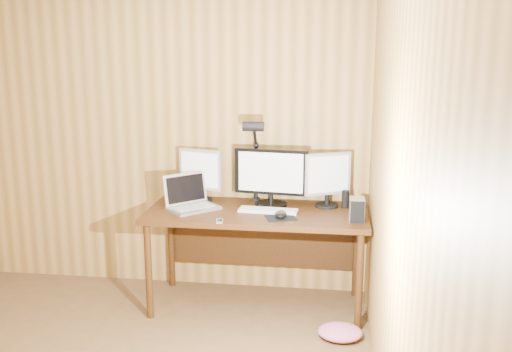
% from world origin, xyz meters
% --- Properties ---
extents(room_shell, '(4.00, 4.00, 4.00)m').
position_xyz_m(room_shell, '(0.00, 0.00, 1.25)').
color(room_shell, brown).
rests_on(room_shell, ground).
extents(desk, '(1.60, 0.70, 0.75)m').
position_xyz_m(desk, '(0.93, 1.70, 0.63)').
color(desk, '#361D0B').
rests_on(desk, floor).
extents(monitor_center, '(0.55, 0.24, 0.43)m').
position_xyz_m(monitor_center, '(1.02, 1.77, 0.97)').
color(monitor_center, black).
rests_on(monitor_center, desk).
extents(monitor_left, '(0.35, 0.17, 0.40)m').
position_xyz_m(monitor_left, '(0.47, 1.84, 0.97)').
color(monitor_left, black).
rests_on(monitor_left, desk).
extents(monitor_right, '(0.34, 0.18, 0.41)m').
position_xyz_m(monitor_right, '(1.43, 1.80, 0.97)').
color(monitor_right, black).
rests_on(monitor_right, desk).
extents(laptop, '(0.44, 0.43, 0.25)m').
position_xyz_m(laptop, '(0.43, 1.64, 0.81)').
color(laptop, silver).
rests_on(laptop, desk).
extents(keyboard, '(0.43, 0.16, 0.02)m').
position_xyz_m(keyboard, '(1.01, 1.61, 0.76)').
color(keyboard, white).
rests_on(keyboard, desk).
extents(mousepad, '(0.25, 0.22, 0.00)m').
position_xyz_m(mousepad, '(1.12, 1.47, 0.75)').
color(mousepad, black).
rests_on(mousepad, desk).
extents(mouse, '(0.09, 0.13, 0.04)m').
position_xyz_m(mouse, '(1.12, 1.47, 0.78)').
color(mouse, black).
rests_on(mouse, mousepad).
extents(hard_drive, '(0.10, 0.15, 0.16)m').
position_xyz_m(hard_drive, '(1.64, 1.47, 0.83)').
color(hard_drive, silver).
rests_on(hard_drive, desk).
extents(phone, '(0.06, 0.09, 0.01)m').
position_xyz_m(phone, '(0.71, 1.33, 0.76)').
color(phone, silver).
rests_on(phone, desk).
extents(speaker, '(0.05, 0.05, 0.13)m').
position_xyz_m(speaker, '(1.57, 1.80, 0.81)').
color(speaker, black).
rests_on(speaker, desk).
extents(desk_lamp, '(0.16, 0.22, 0.68)m').
position_xyz_m(desk_lamp, '(0.89, 1.82, 1.17)').
color(desk_lamp, black).
rests_on(desk_lamp, desk).
extents(fabric_pile, '(0.36, 0.32, 0.10)m').
position_xyz_m(fabric_pile, '(1.55, 1.21, 0.05)').
color(fabric_pile, '#CB6286').
rests_on(fabric_pile, floor).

